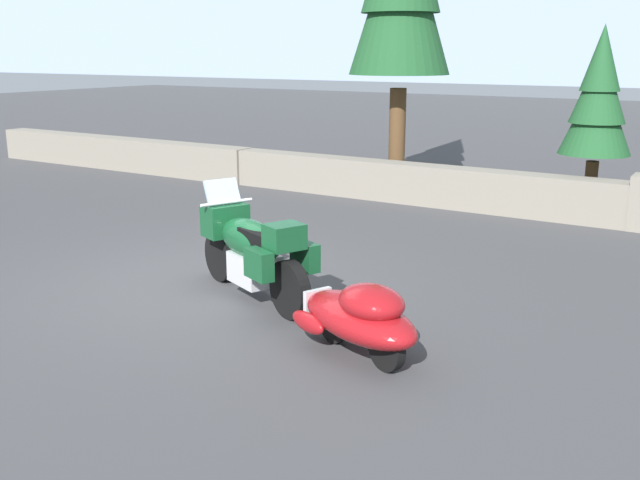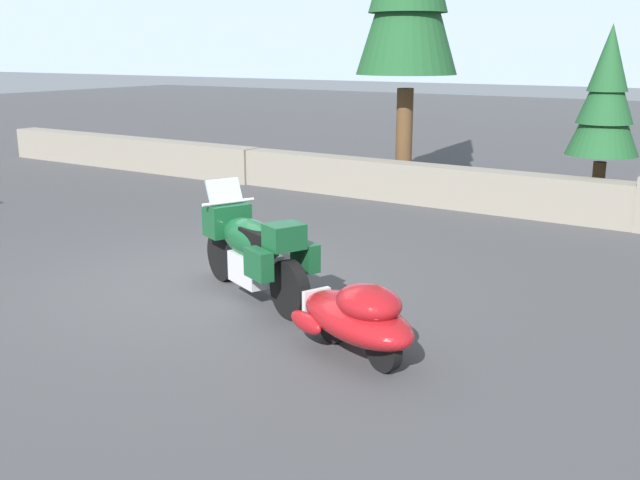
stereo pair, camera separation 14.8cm
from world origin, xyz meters
name	(u,v)px [view 1 (the left image)]	position (x,y,z in m)	size (l,w,h in m)	color
ground_plane	(205,285)	(0.00, 0.00, 0.00)	(80.00, 80.00, 0.00)	#424244
stone_guard_wall	(417,183)	(0.16, 6.07, 0.41)	(24.00, 0.58, 0.91)	gray
touring_motorcycle	(252,248)	(0.80, -0.04, 0.62)	(2.17, 1.28, 1.33)	black
car_shaped_trailer	(360,316)	(2.71, -0.88, 0.41)	(2.16, 1.24, 0.76)	black
pine_tree_far_right	(599,97)	(3.18, 6.90, 2.08)	(1.25, 1.25, 3.33)	brown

